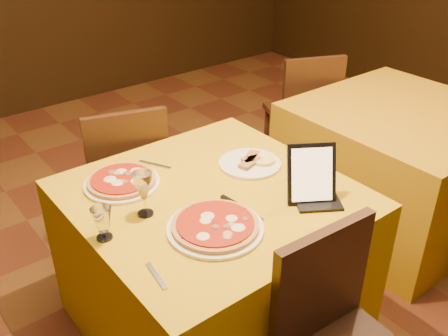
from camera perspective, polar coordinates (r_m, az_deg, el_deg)
floor at (r=2.56m, az=9.56°, el=-18.07°), size 6.00×7.00×0.01m
main_table at (r=2.32m, az=-1.30°, el=-10.67°), size 1.10×1.10×0.75m
side_table at (r=3.22m, az=19.06°, el=0.16°), size 1.10×1.10×0.75m
chair_main_far at (r=2.85m, az=-11.23°, el=-0.81°), size 0.54×0.54×0.91m
chair_side_far at (r=3.63m, az=8.65°, el=6.34°), size 0.59×0.59×0.91m
pizza_near at (r=1.87m, az=-1.01°, el=-6.72°), size 0.37×0.37×0.03m
pizza_far at (r=2.18m, az=-11.59°, el=-1.57°), size 0.33×0.33×0.03m
cutlet_dish at (r=2.29m, az=2.97°, el=0.63°), size 0.28×0.28×0.03m
wine_glass at (r=1.93m, az=-9.15°, el=-2.91°), size 0.08×0.08×0.19m
water_glass at (r=1.85m, az=-13.71°, el=-6.18°), size 0.08×0.08×0.13m
tablet at (r=2.02m, az=9.96°, el=-0.63°), size 0.22×0.19×0.24m
knife at (r=1.98m, az=2.34°, el=-4.80°), size 0.04×0.20×0.01m
fork_near at (r=1.69m, az=-7.74°, el=-12.09°), size 0.04×0.15×0.01m
fork_far at (r=2.31m, az=-7.92°, el=0.38°), size 0.09×0.16×0.01m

